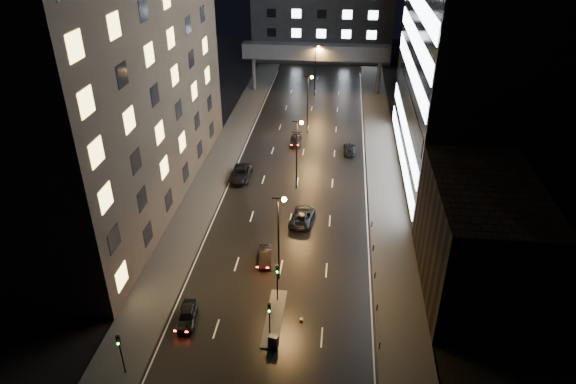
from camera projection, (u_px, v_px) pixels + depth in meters
name	position (u px, v px, depth m)	size (l,w,h in m)	color
ground	(303.00, 152.00, 82.58)	(160.00, 160.00, 0.00)	black
sidewalk_left	(220.00, 162.00, 79.39)	(5.00, 110.00, 0.15)	#383533
sidewalk_right	(383.00, 170.00, 77.05)	(5.00, 110.00, 0.15)	#383533
building_left	(106.00, 48.00, 60.97)	(15.00, 48.00, 40.00)	#2D2319
building_right_low	(479.00, 239.00, 50.95)	(10.00, 18.00, 12.00)	black
building_right_glass	(498.00, 15.00, 65.65)	(20.00, 36.00, 45.00)	black
building_far	(323.00, 7.00, 126.51)	(34.00, 14.00, 25.00)	#333335
skybridge	(316.00, 53.00, 104.37)	(30.00, 3.00, 10.00)	#333335
median_island	(274.00, 318.00, 49.67)	(1.60, 8.00, 0.15)	#383533
traffic_signal_near	(277.00, 277.00, 50.34)	(0.28, 0.34, 4.40)	black
traffic_signal_far	(270.00, 316.00, 45.58)	(0.28, 0.34, 4.40)	black
traffic_signal_corner	(120.00, 349.00, 42.44)	(0.28, 0.34, 4.40)	black
bollard_row	(376.00, 291.00, 52.45)	(0.12, 25.12, 0.90)	black
streetlight_near	(280.00, 228.00, 51.69)	(1.45, 0.50, 10.15)	black
streetlight_mid_a	(298.00, 146.00, 68.98)	(1.45, 0.50, 10.15)	black
streetlight_mid_b	(309.00, 97.00, 86.26)	(1.45, 0.50, 10.15)	black
streetlight_far	(316.00, 64.00, 103.54)	(1.45, 0.50, 10.15)	black
car_away_a	(187.00, 315.00, 49.03)	(1.69, 4.21, 1.43)	black
car_away_b	(265.00, 256.00, 57.30)	(1.39, 3.97, 1.31)	black
car_away_c	(241.00, 174.00, 74.31)	(2.68, 5.82, 1.62)	black
car_away_d	(296.00, 140.00, 85.08)	(1.78, 4.39, 1.27)	black
car_toward_a	(302.00, 216.00, 64.35)	(2.60, 5.63, 1.57)	black
car_toward_b	(350.00, 149.00, 82.11)	(1.92, 4.73, 1.37)	black
utility_cabinet	(273.00, 341.00, 46.10)	(0.86, 0.54, 1.24)	#49494C
cone_a	(301.00, 319.00, 49.22)	(0.41, 0.41, 0.53)	#EA5E0C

